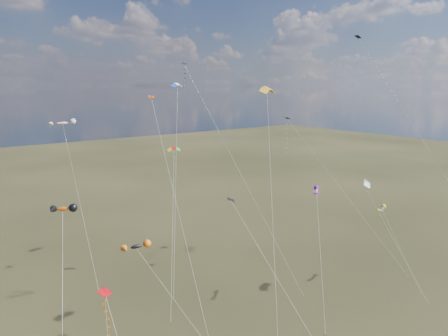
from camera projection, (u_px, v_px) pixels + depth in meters
diamond_black_high at (368, 67)px, 70.36m from camera, size 8.62×26.58×39.33m
diamond_navy_tall at (194, 94)px, 62.95m from camera, size 8.43×20.56×34.21m
diamond_black_mid at (266, 258)px, 40.09m from camera, size 6.53×12.52×19.38m
diamond_red_low at (109, 324)px, 31.40m from camera, size 1.61×8.85×14.96m
diamond_navy_right at (293, 143)px, 65.62m from camera, size 12.93×16.98×25.58m
diamond_orange_center at (169, 173)px, 50.18m from camera, size 1.73×16.49×29.31m
parafoil_yellow at (268, 89)px, 48.84m from camera, size 10.98×14.30×30.94m
parafoil_blue_white at (177, 85)px, 70.64m from camera, size 12.14×17.13×31.49m
parafoil_striped at (367, 182)px, 58.99m from camera, size 4.60×10.69×17.37m
parafoil_tricolor at (174, 149)px, 64.40m from camera, size 10.23×14.92×21.24m
novelty_black_orange at (137, 247)px, 46.94m from camera, size 6.88×9.88×12.59m
novelty_orange_black at (63, 210)px, 42.06m from camera, size 6.72×15.85×18.36m
novelty_white_purple at (317, 191)px, 56.62m from camera, size 7.73×9.17×16.44m
novelty_redwhite_stripe at (63, 124)px, 68.28m from camera, size 4.03×16.68×24.92m
novelty_blue_yellow at (382, 209)px, 62.82m from camera, size 2.47×8.46×12.05m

